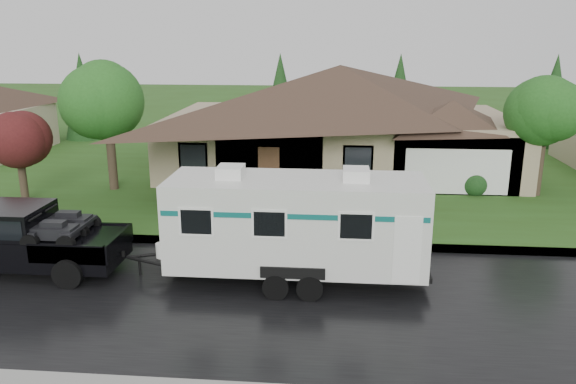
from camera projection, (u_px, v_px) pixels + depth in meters
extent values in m
plane|color=#2A4E18|center=(274.00, 271.00, 17.87)|extent=(140.00, 140.00, 0.00)
cube|color=black|center=(266.00, 299.00, 15.95)|extent=(140.00, 8.00, 0.01)
cube|color=gray|center=(281.00, 243.00, 20.01)|extent=(140.00, 0.50, 0.15)
cube|color=#2A4E18|center=(303.00, 165.00, 32.25)|extent=(140.00, 26.00, 0.15)
cube|color=tan|center=(338.00, 141.00, 30.70)|extent=(18.00, 10.00, 3.00)
pyramid|color=#3C2B20|center=(340.00, 65.00, 29.60)|extent=(19.44, 10.80, 2.60)
cube|color=tan|center=(449.00, 157.00, 27.40)|extent=(5.76, 4.00, 2.70)
cylinder|color=#382B1E|center=(112.00, 161.00, 26.54)|extent=(0.42, 0.42, 2.71)
sphere|color=#2E7526|center=(107.00, 98.00, 25.75)|extent=(3.75, 3.75, 3.75)
cylinder|color=#382B1E|center=(23.00, 181.00, 24.60)|extent=(0.33, 0.33, 1.82)
sphere|color=#52191A|center=(17.00, 137.00, 24.07)|extent=(2.51, 2.51, 2.51)
cylinder|color=#382B1E|center=(538.00, 171.00, 25.56)|extent=(0.38, 0.38, 2.29)
sphere|color=#2A6B22|center=(545.00, 116.00, 24.89)|extent=(3.16, 3.16, 3.16)
sphere|color=#143814|center=(207.00, 177.00, 26.98)|extent=(1.00, 1.00, 1.00)
sphere|color=#143814|center=(293.00, 179.00, 26.63)|extent=(1.00, 1.00, 1.00)
sphere|color=#143814|center=(383.00, 181.00, 26.27)|extent=(1.00, 1.00, 1.00)
sphere|color=#143814|center=(474.00, 183.00, 25.92)|extent=(1.00, 1.00, 1.00)
cube|color=black|center=(20.00, 246.00, 17.62)|extent=(6.43, 2.14, 0.92)
cube|color=black|center=(4.00, 221.00, 17.44)|extent=(2.57, 2.02, 0.97)
cube|color=black|center=(4.00, 219.00, 17.42)|extent=(2.36, 2.06, 0.59)
cube|color=black|center=(82.00, 242.00, 17.39)|extent=(2.36, 2.04, 0.06)
cylinder|color=black|center=(68.00, 273.00, 16.55)|extent=(0.90, 0.34, 0.90)
cylinder|color=black|center=(98.00, 248.00, 18.56)|extent=(0.90, 0.34, 0.90)
cube|color=silver|center=(296.00, 222.00, 16.60)|extent=(7.51, 2.57, 2.63)
cube|color=black|center=(296.00, 268.00, 17.00)|extent=(7.94, 1.29, 0.15)
cube|color=#0C5956|center=(296.00, 203.00, 16.45)|extent=(7.36, 2.59, 0.15)
cube|color=white|center=(231.00, 172.00, 16.37)|extent=(0.75, 0.86, 0.34)
cube|color=white|center=(356.00, 174.00, 16.06)|extent=(0.75, 0.86, 0.34)
cylinder|color=black|center=(276.00, 287.00, 15.84)|extent=(0.75, 0.26, 0.75)
cylinder|color=black|center=(284.00, 254.00, 18.27)|extent=(0.75, 0.26, 0.75)
cylinder|color=black|center=(310.00, 288.00, 15.76)|extent=(0.75, 0.26, 0.75)
cylinder|color=black|center=(314.00, 254.00, 18.19)|extent=(0.75, 0.26, 0.75)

